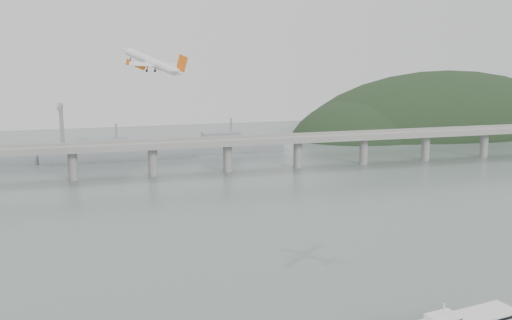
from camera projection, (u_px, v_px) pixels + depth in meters
name	position (u px, v px, depth m)	size (l,w,h in m)	color
ground	(297.00, 289.00, 210.32)	(900.00, 900.00, 0.00)	slate
bridge	(196.00, 147.00, 396.02)	(800.00, 22.00, 23.90)	gray
headland	(456.00, 150.00, 602.32)	(365.00, 155.00, 156.00)	black
airliner	(153.00, 62.00, 245.38)	(28.01, 29.74, 13.21)	white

